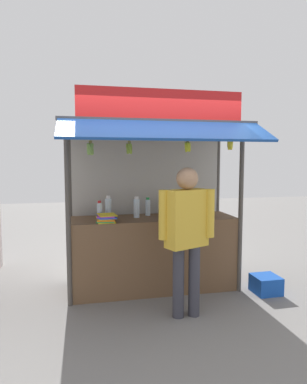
{
  "coord_description": "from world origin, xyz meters",
  "views": [
    {
      "loc": [
        -0.92,
        -4.39,
        1.77
      ],
      "look_at": [
        0.0,
        0.0,
        1.34
      ],
      "focal_mm": 31.19,
      "sensor_mm": 36.0,
      "label": 1
    }
  ],
  "objects_px": {
    "magazine_stack_back_left": "(106,218)",
    "banana_bunch_inner_left": "(129,148)",
    "vendor_person": "(187,228)",
    "plastic_crate": "(266,284)",
    "water_bottle_front_right": "(100,211)",
    "banana_bunch_rightmost": "(230,145)",
    "water_bottle_left": "(137,208)",
    "water_bottle_center": "(167,207)",
    "water_bottle_mid_left": "(108,208)",
    "banana_bunch_inner_right": "(90,149)",
    "banana_bunch_leftmost": "(188,147)",
    "magazine_stack_back_right": "(201,216)",
    "water_bottle_rear_center": "(148,207)"
  },
  "relations": [
    {
      "from": "water_bottle_mid_left",
      "to": "banana_bunch_rightmost",
      "type": "relative_size",
      "value": 1.34
    },
    {
      "from": "water_bottle_front_right",
      "to": "banana_bunch_inner_right",
      "type": "distance_m",
      "value": 0.93
    },
    {
      "from": "banana_bunch_leftmost",
      "to": "banana_bunch_inner_left",
      "type": "relative_size",
      "value": 0.91
    },
    {
      "from": "water_bottle_front_right",
      "to": "banana_bunch_inner_left",
      "type": "xyz_separation_m",
      "value": [
        0.34,
        -0.46,
        0.81
      ]
    },
    {
      "from": "water_bottle_center",
      "to": "banana_bunch_inner_right",
      "type": "distance_m",
      "value": 1.49
    },
    {
      "from": "water_bottle_rear_center",
      "to": "banana_bunch_rightmost",
      "type": "height_order",
      "value": "banana_bunch_rightmost"
    },
    {
      "from": "banana_bunch_inner_left",
      "to": "water_bottle_mid_left",
      "type": "bearing_deg",
      "value": 111.98
    },
    {
      "from": "water_bottle_left",
      "to": "banana_bunch_rightmost",
      "type": "distance_m",
      "value": 1.49
    },
    {
      "from": "banana_bunch_leftmost",
      "to": "plastic_crate",
      "type": "distance_m",
      "value": 2.13
    },
    {
      "from": "plastic_crate",
      "to": "water_bottle_mid_left",
      "type": "bearing_deg",
      "value": 164.15
    },
    {
      "from": "water_bottle_mid_left",
      "to": "water_bottle_center",
      "type": "relative_size",
      "value": 1.24
    },
    {
      "from": "magazine_stack_back_right",
      "to": "plastic_crate",
      "type": "relative_size",
      "value": 0.81
    },
    {
      "from": "plastic_crate",
      "to": "water_bottle_rear_center",
      "type": "bearing_deg",
      "value": 155.92
    },
    {
      "from": "magazine_stack_back_left",
      "to": "banana_bunch_inner_left",
      "type": "height_order",
      "value": "banana_bunch_inner_left"
    },
    {
      "from": "magazine_stack_back_left",
      "to": "banana_bunch_rightmost",
      "type": "xyz_separation_m",
      "value": [
        1.55,
        -0.24,
        0.93
      ]
    },
    {
      "from": "magazine_stack_back_right",
      "to": "banana_bunch_leftmost",
      "type": "relative_size",
      "value": 1.05
    },
    {
      "from": "magazine_stack_back_right",
      "to": "banana_bunch_rightmost",
      "type": "distance_m",
      "value": 1.04
    },
    {
      "from": "water_bottle_center",
      "to": "magazine_stack_back_left",
      "type": "distance_m",
      "value": 0.98
    },
    {
      "from": "water_bottle_front_right",
      "to": "banana_bunch_rightmost",
      "type": "distance_m",
      "value": 1.89
    },
    {
      "from": "water_bottle_mid_left",
      "to": "banana_bunch_inner_right",
      "type": "distance_m",
      "value": 0.97
    },
    {
      "from": "magazine_stack_back_right",
      "to": "plastic_crate",
      "type": "xyz_separation_m",
      "value": [
        0.8,
        -0.36,
        -0.9
      ]
    },
    {
      "from": "magazine_stack_back_left",
      "to": "banana_bunch_rightmost",
      "type": "bearing_deg",
      "value": -8.97
    },
    {
      "from": "banana_bunch_rightmost",
      "to": "water_bottle_left",
      "type": "bearing_deg",
      "value": 156.47
    },
    {
      "from": "banana_bunch_leftmost",
      "to": "banana_bunch_inner_left",
      "type": "xyz_separation_m",
      "value": [
        -0.72,
        0.0,
        -0.02
      ]
    },
    {
      "from": "water_bottle_left",
      "to": "water_bottle_center",
      "type": "xyz_separation_m",
      "value": [
        0.47,
        0.16,
        -0.02
      ]
    },
    {
      "from": "water_bottle_center",
      "to": "banana_bunch_leftmost",
      "type": "xyz_separation_m",
      "value": [
        0.09,
        -0.65,
        0.83
      ]
    },
    {
      "from": "magazine_stack_back_right",
      "to": "vendor_person",
      "type": "relative_size",
      "value": 0.16
    },
    {
      "from": "water_bottle_mid_left",
      "to": "banana_bunch_inner_left",
      "type": "bearing_deg",
      "value": -68.02
    },
    {
      "from": "banana_bunch_leftmost",
      "to": "banana_bunch_inner_left",
      "type": "bearing_deg",
      "value": 179.85
    },
    {
      "from": "banana_bunch_inner_left",
      "to": "magazine_stack_back_right",
      "type": "bearing_deg",
      "value": 17.51
    },
    {
      "from": "water_bottle_left",
      "to": "water_bottle_center",
      "type": "bearing_deg",
      "value": 18.47
    },
    {
      "from": "banana_bunch_rightmost",
      "to": "banana_bunch_inner_left",
      "type": "bearing_deg",
      "value": 179.97
    },
    {
      "from": "water_bottle_mid_left",
      "to": "banana_bunch_inner_right",
      "type": "bearing_deg",
      "value": -113.73
    },
    {
      "from": "water_bottle_left",
      "to": "banana_bunch_inner_right",
      "type": "height_order",
      "value": "banana_bunch_inner_right"
    },
    {
      "from": "magazine_stack_back_right",
      "to": "water_bottle_mid_left",
      "type": "bearing_deg",
      "value": 170.04
    },
    {
      "from": "water_bottle_mid_left",
      "to": "banana_bunch_inner_left",
      "type": "xyz_separation_m",
      "value": [
        0.22,
        -0.54,
        0.78
      ]
    },
    {
      "from": "banana_bunch_leftmost",
      "to": "banana_bunch_inner_right",
      "type": "xyz_separation_m",
      "value": [
        -1.18,
        0.0,
        -0.03
      ]
    },
    {
      "from": "magazine_stack_back_left",
      "to": "banana_bunch_inner_right",
      "type": "xyz_separation_m",
      "value": [
        -0.19,
        -0.24,
        0.86
      ]
    },
    {
      "from": "water_bottle_front_right",
      "to": "water_bottle_center",
      "type": "relative_size",
      "value": 1.01
    },
    {
      "from": "water_bottle_mid_left",
      "to": "magazine_stack_back_right",
      "type": "xyz_separation_m",
      "value": [
        1.24,
        -0.22,
        -0.12
      ]
    },
    {
      "from": "water_bottle_mid_left",
      "to": "water_bottle_center",
      "type": "distance_m",
      "value": 0.85
    },
    {
      "from": "water_bottle_front_right",
      "to": "magazine_stack_back_right",
      "type": "relative_size",
      "value": 0.92
    },
    {
      "from": "water_bottle_rear_center",
      "to": "banana_bunch_inner_right",
      "type": "distance_m",
      "value": 1.28
    },
    {
      "from": "vendor_person",
      "to": "plastic_crate",
      "type": "bearing_deg",
      "value": 176.14
    },
    {
      "from": "water_bottle_center",
      "to": "banana_bunch_inner_right",
      "type": "height_order",
      "value": "banana_bunch_inner_right"
    },
    {
      "from": "vendor_person",
      "to": "banana_bunch_inner_left",
      "type": "bearing_deg",
      "value": -60.9
    },
    {
      "from": "banana_bunch_rightmost",
      "to": "water_bottle_mid_left",
      "type": "bearing_deg",
      "value": 160.22
    },
    {
      "from": "banana_bunch_inner_left",
      "to": "banana_bunch_leftmost",
      "type": "bearing_deg",
      "value": -0.15
    },
    {
      "from": "water_bottle_mid_left",
      "to": "banana_bunch_inner_right",
      "type": "xyz_separation_m",
      "value": [
        -0.24,
        -0.54,
        0.77
      ]
    },
    {
      "from": "banana_bunch_inner_left",
      "to": "vendor_person",
      "type": "bearing_deg",
      "value": -38.49
    }
  ]
}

